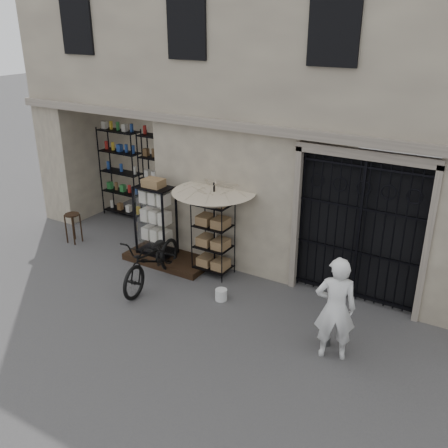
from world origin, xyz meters
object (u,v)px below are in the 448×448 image
Objects in this scene: display_cabinet at (156,224)px; steel_bollard at (328,326)px; wire_rack at (213,238)px; market_umbrella at (214,196)px; shopkeeper at (331,355)px; white_bucket at (221,295)px; wooden_stool at (73,227)px; bicycle at (154,283)px.

display_cabinet is 4.74m from steel_bollard.
wire_rack is 0.69× the size of market_umbrella.
steel_bollard is 0.48m from shopkeeper.
shopkeeper is (2.50, -0.57, -0.12)m from white_bucket.
wire_rack is at bearing 158.46° from steel_bollard.
shopkeeper is (3.23, -1.44, -0.85)m from wire_rack.
shopkeeper is at bearing -54.43° from steel_bollard.
wire_rack is 3.92m from wooden_stool.
market_umbrella is at bearing 43.46° from bicycle.
market_umbrella reaches higher than wooden_stool.
market_umbrella is 2.05m from white_bucket.
steel_bollard reaches higher than wooden_stool.
market_umbrella reaches higher than shopkeeper.
steel_bollard is (6.93, -0.81, -0.01)m from wooden_stool.
wire_rack is 1.58m from bicycle.
steel_bollard is (3.05, -1.24, -1.42)m from market_umbrella.
market_umbrella is 3.98m from shopkeeper.
market_umbrella is 3.31× the size of wooden_stool.
bicycle reaches higher than wooden_stool.
steel_bollard is (4.57, -1.14, -0.49)m from display_cabinet.
display_cabinet is 7.32× the size of white_bucket.
market_umbrella is (0.01, 0.03, 0.96)m from wire_rack.
shopkeeper is at bearing -0.73° from display_cabinet.
bicycle reaches higher than shopkeeper.
white_bucket is at bearing -35.16° from shopkeeper.
steel_bollard is (2.33, -0.33, 0.27)m from white_bucket.
display_cabinet reaches higher than white_bucket.
wire_rack is 2.28× the size of wooden_stool.
wooden_stool is at bearing -156.56° from display_cabinet.
wooden_stool reaches higher than white_bucket.
shopkeeper is (3.22, -1.48, -1.81)m from market_umbrella.
wire_rack is 7.23× the size of white_bucket.
display_cabinet is 2.31× the size of wooden_stool.
white_bucket is at bearing -32.14° from wire_rack.
display_cabinet reaches higher than wire_rack.
display_cabinet is 2.50m from white_bucket.
wooden_stool is at bearing -173.69° from market_umbrella.
wire_rack reaches higher than steel_bollard.
steel_bollard is 0.42× the size of shopkeeper.
shopkeeper is (4.74, -1.38, -0.88)m from display_cabinet.
display_cabinet is 1.01× the size of wire_rack.
white_bucket is 0.13× the size of shopkeeper.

